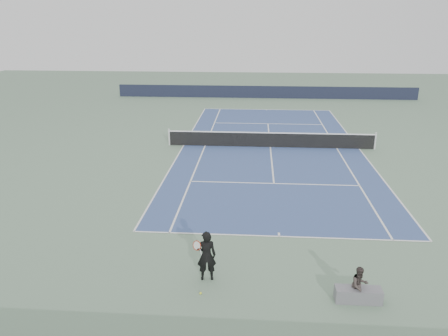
# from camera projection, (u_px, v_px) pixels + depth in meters

# --- Properties ---
(ground) EXTENTS (80.00, 80.00, 0.00)m
(ground) POSITION_uv_depth(u_px,v_px,m) (270.00, 147.00, 27.35)
(ground) COLOR slate
(court_surface) EXTENTS (10.97, 23.77, 0.01)m
(court_surface) POSITION_uv_depth(u_px,v_px,m) (270.00, 147.00, 27.35)
(court_surface) COLOR #354B7E
(court_surface) RESTS_ON ground
(tennis_net) EXTENTS (12.90, 0.10, 1.07)m
(tennis_net) POSITION_uv_depth(u_px,v_px,m) (271.00, 139.00, 27.19)
(tennis_net) COLOR silver
(tennis_net) RESTS_ON ground
(windscreen_far) EXTENTS (30.00, 0.25, 1.20)m
(windscreen_far) POSITION_uv_depth(u_px,v_px,m) (266.00, 92.00, 44.03)
(windscreen_far) COLOR black
(windscreen_far) RESTS_ON ground
(tennis_player) EXTENTS (0.79, 0.53, 1.63)m
(tennis_player) POSITION_uv_depth(u_px,v_px,m) (206.00, 256.00, 13.28)
(tennis_player) COLOR black
(tennis_player) RESTS_ON ground
(tennis_ball) EXTENTS (0.07, 0.07, 0.07)m
(tennis_ball) POSITION_uv_depth(u_px,v_px,m) (201.00, 293.00, 12.77)
(tennis_ball) COLOR yellow
(tennis_ball) RESTS_ON ground
(spectator_bench) EXTENTS (1.37, 0.84, 1.12)m
(spectator_bench) POSITION_uv_depth(u_px,v_px,m) (359.00, 290.00, 12.35)
(spectator_bench) COLOR slate
(spectator_bench) RESTS_ON ground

